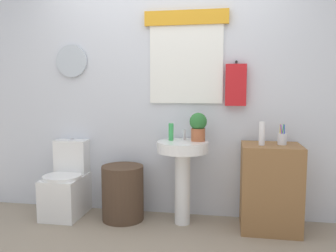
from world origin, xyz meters
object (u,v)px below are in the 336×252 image
Objects in this scene: toilet at (67,186)px; laundry_hamper at (123,193)px; toothbrush_cup at (282,139)px; lotion_bottle at (262,133)px; wooden_cabinet at (270,187)px; soap_bottle at (171,132)px; pedestal_sink at (183,163)px; potted_plant at (198,126)px.

toilet is 0.61m from laundry_hamper.
toothbrush_cup is at bearing -0.39° from toilet.
lotion_bottle reaches higher than toilet.
wooden_cabinet is 4.78× the size of soap_bottle.
lotion_bottle is (0.72, -0.04, 0.31)m from pedestal_sink.
wooden_cabinet is at bearing 23.50° from lotion_bottle.
laundry_hamper is 0.78m from soap_bottle.
soap_bottle is 0.90× the size of toothbrush_cup.
potted_plant is (-0.67, 0.06, 0.55)m from wooden_cabinet.
laundry_hamper is 2.01× the size of potted_plant.
toilet is 3.69× the size of lotion_bottle.
toilet is at bearing -178.91° from potted_plant.
wooden_cabinet is 4.29× the size of toothbrush_cup.
potted_plant is (0.26, 0.01, 0.06)m from soap_bottle.
potted_plant is at bearing 174.89° from wooden_cabinet.
toilet is at bearing 179.02° from wooden_cabinet.
toothbrush_cup is (2.11, -0.01, 0.55)m from toilet.
toothbrush_cup is (1.02, -0.03, -0.04)m from soap_bottle.
soap_bottle is at bearing 173.88° from lotion_bottle.
toilet is 2.02m from wooden_cabinet.
wooden_cabinet is 1.05m from soap_bottle.
potted_plant reaches higher than laundry_hamper.
pedestal_sink reaches higher than toilet.
toilet is at bearing 178.36° from pedestal_sink.
soap_bottle is (0.48, 0.05, 0.61)m from laundry_hamper.
toothbrush_cup is (1.50, 0.02, 0.58)m from laundry_hamper.
soap_bottle reaches higher than toilet.
pedestal_sink is at bearing 0.00° from laundry_hamper.
laundry_hamper is 1.41m from wooden_cabinet.
laundry_hamper is 2.57× the size of lotion_bottle.
pedestal_sink is 0.83m from wooden_cabinet.
pedestal_sink is 0.78m from lotion_bottle.
pedestal_sink is 1.01× the size of wooden_cabinet.
pedestal_sink is at bearing -178.74° from toothbrush_cup.
laundry_hamper is 2.93× the size of toothbrush_cup.
toilet is 2.02m from lotion_bottle.
pedestal_sink reaches higher than laundry_hamper.
soap_bottle is (1.08, 0.02, 0.59)m from toilet.
toilet is at bearing 177.78° from lotion_bottle.
pedestal_sink is (1.20, -0.03, 0.30)m from toilet.
toilet is at bearing -179.18° from soap_bottle.
wooden_cabinet is at bearing -0.00° from pedestal_sink.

